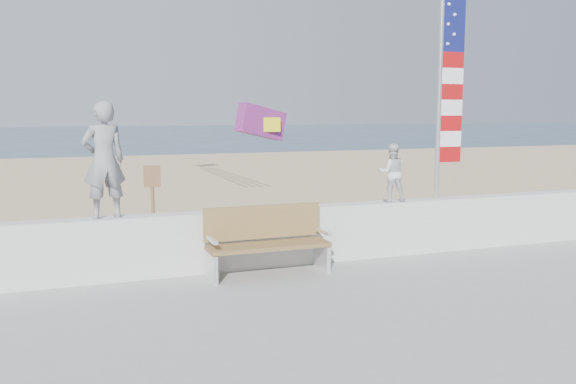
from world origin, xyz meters
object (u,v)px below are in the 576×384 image
(flag, at_px, (446,86))
(bench, at_px, (267,240))
(adult, at_px, (104,160))
(child, at_px, (392,173))

(flag, bearing_deg, bench, -172.26)
(flag, bearing_deg, adult, 180.00)
(bench, distance_m, flag, 4.09)
(adult, height_order, child, adult)
(child, relative_size, flag, 0.27)
(child, height_order, flag, flag)
(adult, distance_m, flag, 5.68)
(bench, height_order, flag, flag)
(adult, xyz_separation_m, child, (4.56, 0.00, -0.33))
(bench, bearing_deg, child, 11.00)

